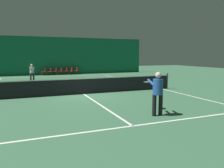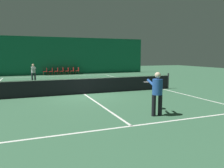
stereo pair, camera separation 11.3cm
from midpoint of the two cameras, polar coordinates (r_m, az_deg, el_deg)
ground_plane at (r=13.14m, az=-7.05°, el=-2.59°), size 60.00×60.00×0.00m
backdrop_curtain at (r=26.99m, az=-14.57°, el=7.11°), size 23.00×0.12×4.44m
court_line_baseline_far at (r=24.76m, az=-13.78°, el=1.98°), size 11.00×0.10×0.00m
court_line_service_far at (r=19.35m, az=-11.67°, el=0.55°), size 8.25×0.10×0.00m
court_line_service_near at (r=7.27m, az=5.56°, el=-10.87°), size 8.25×0.10×0.00m
court_line_sideline_right at (r=15.40m, az=13.22°, el=-1.25°), size 0.10×23.80×0.00m
court_line_centre at (r=13.14m, az=-7.05°, el=-2.59°), size 0.10×12.80×0.00m
tennis_net at (r=13.06m, az=-7.08°, el=-0.39°), size 12.00×0.10×1.07m
player_near at (r=8.43m, az=12.01°, el=-1.65°), size 0.52×1.38×1.67m
player_far at (r=20.38m, az=-19.70°, el=3.16°), size 0.40×1.31×1.55m
courtside_chair_0 at (r=26.39m, az=-16.80°, el=3.25°), size 0.44×0.44×0.84m
courtside_chair_1 at (r=26.45m, az=-15.46°, el=3.31°), size 0.44×0.44×0.84m
courtside_chair_2 at (r=26.51m, az=-14.12°, el=3.37°), size 0.44×0.44×0.84m
courtside_chair_3 at (r=26.60m, az=-12.80°, el=3.42°), size 0.44×0.44×0.84m
courtside_chair_4 at (r=26.69m, az=-11.48°, el=3.47°), size 0.44×0.44×0.84m
courtside_chair_5 at (r=26.80m, az=-10.17°, el=3.52°), size 0.44×0.44×0.84m
courtside_chair_6 at (r=26.93m, az=-8.88°, el=3.56°), size 0.44×0.44×0.84m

